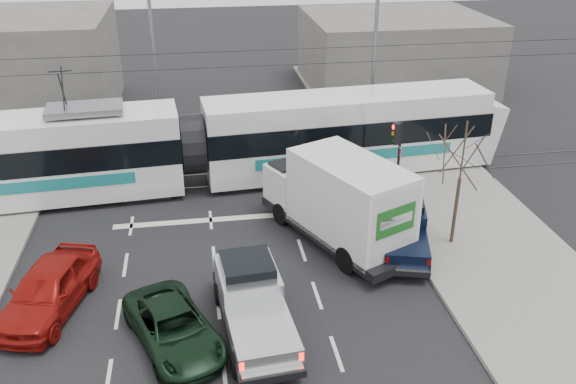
{
  "coord_description": "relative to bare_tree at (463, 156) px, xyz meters",
  "views": [
    {
      "loc": [
        -1.98,
        -16.93,
        12.49
      ],
      "look_at": [
        1.4,
        4.54,
        1.8
      ],
      "focal_mm": 38.0,
      "sensor_mm": 36.0,
      "label": 1
    }
  ],
  "objects": [
    {
      "name": "tram",
      "position": [
        -9.93,
        6.96,
        -1.71
      ],
      "size": [
        28.83,
        5.1,
        5.86
      ],
      "rotation": [
        0.0,
        0.0,
        0.08
      ],
      "color": "white",
      "rests_on": "ground"
    },
    {
      "name": "green_car",
      "position": [
        -10.71,
        -4.3,
        -3.16
      ],
      "size": [
        3.59,
        4.97,
        1.26
      ],
      "primitive_type": "imported",
      "rotation": [
        0.0,
        0.0,
        0.37
      ],
      "color": "black",
      "rests_on": "ground"
    },
    {
      "name": "silver_pickup",
      "position": [
        -8.26,
        -3.75,
        -2.79
      ],
      "size": [
        2.37,
        5.7,
        2.02
      ],
      "rotation": [
        0.0,
        0.0,
        0.09
      ],
      "color": "black",
      "rests_on": "ground"
    },
    {
      "name": "building_right",
      "position": [
        4.4,
        21.5,
        -1.29
      ],
      "size": [
        12.0,
        10.0,
        5.0
      ],
      "primitive_type": "cube",
      "color": "slate",
      "rests_on": "ground"
    },
    {
      "name": "street_lamp_far",
      "position": [
        -11.79,
        13.5,
        1.32
      ],
      "size": [
        2.38,
        0.25,
        9.0
      ],
      "color": "slate",
      "rests_on": "ground"
    },
    {
      "name": "street_lamp_near",
      "position": [
        -0.29,
        11.5,
        1.32
      ],
      "size": [
        2.38,
        0.25,
        9.0
      ],
      "color": "slate",
      "rests_on": "ground"
    },
    {
      "name": "navy_pickup",
      "position": [
        -2.03,
        -0.02,
        -2.87
      ],
      "size": [
        2.73,
        4.72,
        1.88
      ],
      "rotation": [
        0.0,
        0.0,
        -0.26
      ],
      "color": "black",
      "rests_on": "ground"
    },
    {
      "name": "rails",
      "position": [
        -7.6,
        7.5,
        -3.78
      ],
      "size": [
        60.0,
        1.6,
        0.03
      ],
      "primitive_type": "cube",
      "color": "#33302D",
      "rests_on": "ground"
    },
    {
      "name": "bare_tree",
      "position": [
        0.0,
        0.0,
        0.0
      ],
      "size": [
        2.4,
        2.4,
        5.0
      ],
      "color": "#47382B",
      "rests_on": "ground"
    },
    {
      "name": "box_truck",
      "position": [
        -4.35,
        0.97,
        -2.0
      ],
      "size": [
        5.32,
        7.64,
        3.63
      ],
      "rotation": [
        0.0,
        0.0,
        0.44
      ],
      "color": "black",
      "rests_on": "ground"
    },
    {
      "name": "traffic_signal",
      "position": [
        -1.13,
        4.0,
        -1.05
      ],
      "size": [
        0.44,
        0.44,
        3.6
      ],
      "color": "black",
      "rests_on": "ground"
    },
    {
      "name": "red_car",
      "position": [
        -14.79,
        -1.9,
        -2.97
      ],
      "size": [
        3.21,
        5.18,
        1.65
      ],
      "primitive_type": "imported",
      "rotation": [
        0.0,
        0.0,
        -0.28
      ],
      "color": "maroon",
      "rests_on": "ground"
    },
    {
      "name": "sidewalk_right",
      "position": [
        1.4,
        -2.5,
        -3.72
      ],
      "size": [
        6.0,
        60.0,
        0.15
      ],
      "primitive_type": "cube",
      "color": "gray",
      "rests_on": "ground"
    },
    {
      "name": "ground",
      "position": [
        -7.6,
        -2.5,
        -3.79
      ],
      "size": [
        120.0,
        120.0,
        0.0
      ],
      "primitive_type": "plane",
      "color": "black",
      "rests_on": "ground"
    },
    {
      "name": "catenary",
      "position": [
        -7.6,
        7.5,
        0.09
      ],
      "size": [
        60.0,
        0.2,
        7.0
      ],
      "color": "black",
      "rests_on": "ground"
    }
  ]
}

